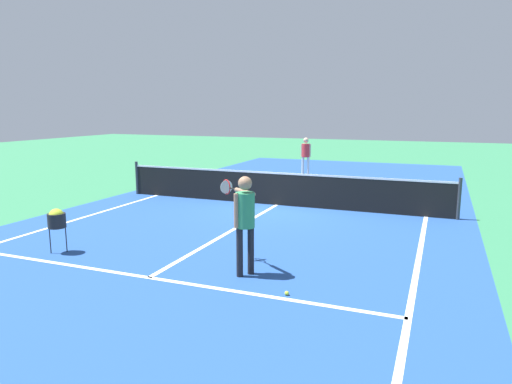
# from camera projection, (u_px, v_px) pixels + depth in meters

# --- Properties ---
(ground_plane) EXTENTS (60.00, 60.00, 0.00)m
(ground_plane) POSITION_uv_depth(u_px,v_px,m) (277.00, 205.00, 13.57)
(ground_plane) COLOR #337F51
(court_surface_inbounds) EXTENTS (10.62, 24.40, 0.00)m
(court_surface_inbounds) POSITION_uv_depth(u_px,v_px,m) (277.00, 205.00, 13.57)
(court_surface_inbounds) COLOR #234C93
(court_surface_inbounds) RESTS_ON ground_plane
(line_sideline_right) EXTENTS (0.10, 11.89, 0.01)m
(line_sideline_right) POSITION_uv_depth(u_px,v_px,m) (410.00, 305.00, 6.63)
(line_sideline_right) COLOR white
(line_sideline_right) RESTS_ON ground_plane
(line_service_near) EXTENTS (8.22, 0.10, 0.01)m
(line_service_near) POSITION_uv_depth(u_px,v_px,m) (149.00, 278.00, 7.72)
(line_service_near) COLOR white
(line_service_near) RESTS_ON ground_plane
(line_center_service) EXTENTS (0.10, 6.40, 0.01)m
(line_center_service) POSITION_uv_depth(u_px,v_px,m) (230.00, 231.00, 10.64)
(line_center_service) COLOR white
(line_center_service) RESTS_ON ground_plane
(net) EXTENTS (9.82, 0.09, 1.07)m
(net) POSITION_uv_depth(u_px,v_px,m) (277.00, 188.00, 13.48)
(net) COLOR #33383D
(net) RESTS_ON ground_plane
(player_near) EXTENTS (0.94, 0.95, 1.69)m
(player_near) POSITION_uv_depth(u_px,v_px,m) (244.00, 214.00, 7.69)
(player_near) COLOR black
(player_near) RESTS_ON ground_plane
(player_far) EXTENTS (0.41, 0.32, 1.59)m
(player_far) POSITION_uv_depth(u_px,v_px,m) (306.00, 153.00, 19.36)
(player_far) COLOR white
(player_far) RESTS_ON ground_plane
(ball_hopper) EXTENTS (0.34, 0.34, 0.87)m
(ball_hopper) POSITION_uv_depth(u_px,v_px,m) (57.00, 219.00, 8.97)
(ball_hopper) COLOR black
(ball_hopper) RESTS_ON ground_plane
(tennis_ball_mid_court) EXTENTS (0.07, 0.07, 0.07)m
(tennis_ball_mid_court) POSITION_uv_depth(u_px,v_px,m) (287.00, 293.00, 6.99)
(tennis_ball_mid_court) COLOR #CCE033
(tennis_ball_mid_court) RESTS_ON ground_plane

